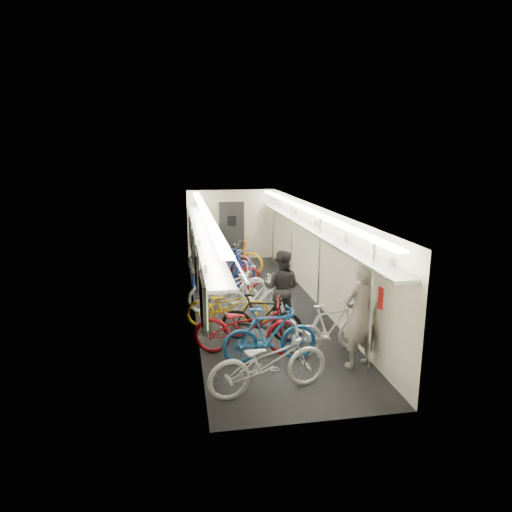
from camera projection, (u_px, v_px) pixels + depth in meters
name	position (u px, v px, depth m)	size (l,w,h in m)	color
train_car_shell	(237.00, 234.00, 11.42)	(10.00, 10.00, 10.00)	black
bicycle_0	(269.00, 362.00, 7.04)	(0.68, 1.96, 1.03)	#B0B0B5
bicycle_1	(270.00, 335.00, 8.06)	(0.49, 1.72, 1.03)	#164C88
bicycle_2	(248.00, 327.00, 8.38)	(0.71, 2.04, 1.07)	maroon
bicycle_3	(262.00, 318.00, 8.96)	(0.46, 1.62, 0.97)	black
bicycle_4	(228.00, 306.00, 9.69)	(0.62, 1.79, 0.94)	#BC8811
bicycle_5	(254.00, 295.00, 10.35)	(0.47, 1.65, 0.99)	silver
bicycle_6	(228.00, 287.00, 10.85)	(0.71, 2.03, 1.07)	silver
bicycle_7	(225.00, 271.00, 12.07)	(0.55, 1.96, 1.18)	#192F9A
bicycle_8	(227.00, 273.00, 12.31)	(0.63, 1.81, 0.95)	maroon
bicycle_9	(224.00, 263.00, 13.22)	(0.49, 1.73, 1.04)	black
bicycle_10	(227.00, 256.00, 13.74)	(0.77, 2.21, 1.16)	orange
bicycle_11	(330.00, 328.00, 8.44)	(0.46, 1.62, 0.98)	silver
bicycle_12	(220.00, 259.00, 13.62)	(0.72, 2.06, 1.08)	slate
passenger_near	(360.00, 315.00, 7.81)	(0.68, 0.45, 1.87)	gray
passenger_mid	(281.00, 288.00, 9.71)	(0.81, 0.63, 1.66)	black
backpack	(387.00, 298.00, 7.68)	(0.26, 0.14, 0.38)	red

